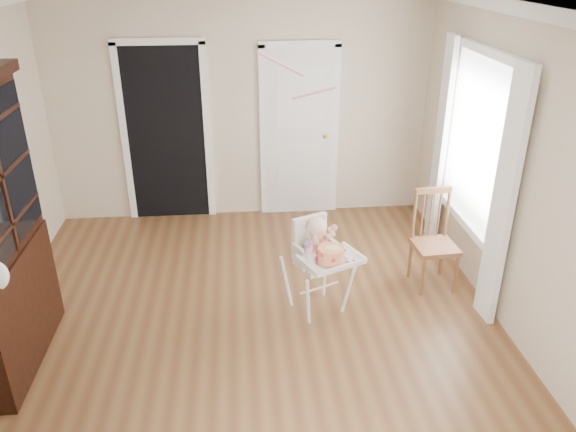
{
  "coord_description": "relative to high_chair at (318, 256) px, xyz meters",
  "views": [
    {
      "loc": [
        -0.05,
        -4.1,
        3.05
      ],
      "look_at": [
        0.35,
        0.17,
        1.02
      ],
      "focal_mm": 35.0,
      "sensor_mm": 36.0,
      "label": 1
    }
  ],
  "objects": [
    {
      "name": "floor",
      "position": [
        -0.63,
        -0.27,
        -0.57
      ],
      "size": [
        5.0,
        5.0,
        0.0
      ],
      "primitive_type": "plane",
      "color": "brown",
      "rests_on": "ground"
    },
    {
      "name": "ceiling",
      "position": [
        -0.63,
        -0.27,
        2.13
      ],
      "size": [
        5.0,
        5.0,
        0.0
      ],
      "primitive_type": "plane",
      "rotation": [
        3.14,
        0.0,
        0.0
      ],
      "color": "white",
      "rests_on": "wall_back"
    },
    {
      "name": "wall_back",
      "position": [
        -0.63,
        2.23,
        0.78
      ],
      "size": [
        4.5,
        0.0,
        4.5
      ],
      "primitive_type": "plane",
      "rotation": [
        1.57,
        0.0,
        0.0
      ],
      "color": "#C6B39A",
      "rests_on": "floor"
    },
    {
      "name": "wall_right",
      "position": [
        1.62,
        -0.27,
        0.78
      ],
      "size": [
        0.0,
        5.0,
        5.0
      ],
      "primitive_type": "plane",
      "rotation": [
        1.57,
        0.0,
        -1.57
      ],
      "color": "#C6B39A",
      "rests_on": "floor"
    },
    {
      "name": "crown_molding",
      "position": [
        -0.63,
        -0.27,
        2.07
      ],
      "size": [
        4.5,
        5.0,
        0.12
      ],
      "primitive_type": null,
      "color": "white",
      "rests_on": "ceiling"
    },
    {
      "name": "doorway",
      "position": [
        -1.53,
        2.22,
        0.54
      ],
      "size": [
        1.06,
        0.05,
        2.22
      ],
      "color": "black",
      "rests_on": "wall_back"
    },
    {
      "name": "closet_door",
      "position": [
        0.07,
        2.21,
        0.46
      ],
      "size": [
        0.96,
        0.09,
        2.13
      ],
      "color": "white",
      "rests_on": "wall_back"
    },
    {
      "name": "window_right",
      "position": [
        1.55,
        0.53,
        0.72
      ],
      "size": [
        0.13,
        1.84,
        2.3
      ],
      "color": "white",
      "rests_on": "wall_right"
    },
    {
      "name": "high_chair",
      "position": [
        0.0,
        0.0,
        0.0
      ],
      "size": [
        0.73,
        0.8,
        0.92
      ],
      "rotation": [
        0.0,
        0.0,
        0.42
      ],
      "color": "white",
      "rests_on": "floor"
    },
    {
      "name": "baby",
      "position": [
        -0.01,
        0.02,
        0.14
      ],
      "size": [
        0.31,
        0.24,
        0.43
      ],
      "rotation": [
        0.0,
        0.0,
        0.42
      ],
      "color": "beige",
      "rests_on": "high_chair"
    },
    {
      "name": "cake",
      "position": [
        0.08,
        -0.23,
        0.14
      ],
      "size": [
        0.29,
        0.29,
        0.14
      ],
      "color": "silver",
      "rests_on": "high_chair"
    },
    {
      "name": "sippy_cup",
      "position": [
        -0.11,
        -0.13,
        0.14
      ],
      "size": [
        0.07,
        0.07,
        0.17
      ],
      "rotation": [
        0.0,
        0.0,
        0.42
      ],
      "color": "pink",
      "rests_on": "high_chair"
    },
    {
      "name": "dining_chair",
      "position": [
        1.2,
        0.35,
        -0.11
      ],
      "size": [
        0.43,
        0.43,
        0.98
      ],
      "rotation": [
        0.0,
        0.0,
        0.06
      ],
      "color": "brown",
      "rests_on": "floor"
    },
    {
      "name": "streamer",
      "position": [
        -0.31,
        0.28,
        1.65
      ],
      "size": [
        0.37,
        0.36,
        0.15
      ],
      "primitive_type": null,
      "rotation": [
        0.26,
        0.0,
        0.79
      ],
      "color": "pink",
      "rests_on": "ceiling"
    }
  ]
}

